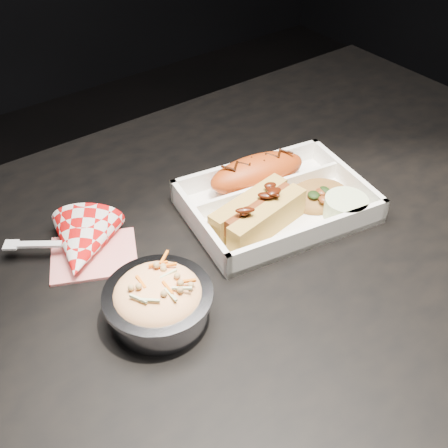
{
  "coord_description": "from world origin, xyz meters",
  "views": [
    {
      "loc": [
        -0.37,
        -0.41,
        1.26
      ],
      "look_at": [
        -0.05,
        0.01,
        0.81
      ],
      "focal_mm": 45.0,
      "sensor_mm": 36.0,
      "label": 1
    }
  ],
  "objects": [
    {
      "name": "foil_coleslaw_cup",
      "position": [
        -0.17,
        -0.02,
        0.78
      ],
      "size": [
        0.13,
        0.13,
        0.07
      ],
      "color": "silver",
      "rests_on": "dining_table"
    },
    {
      "name": "hotdog",
      "position": [
        0.02,
        0.03,
        0.78
      ],
      "size": [
        0.14,
        0.08,
        0.06
      ],
      "rotation": [
        0.0,
        0.0,
        0.16
      ],
      "color": "#B8903F",
      "rests_on": "food_tray"
    },
    {
      "name": "dining_table",
      "position": [
        0.0,
        0.0,
        0.66
      ],
      "size": [
        1.2,
        0.8,
        0.75
      ],
      "color": "black",
      "rests_on": "ground"
    },
    {
      "name": "napkin_fork",
      "position": [
        -0.19,
        0.13,
        0.77
      ],
      "size": [
        0.16,
        0.15,
        0.1
      ],
      "rotation": [
        0.0,
        0.0,
        -0.61
      ],
      "color": "red",
      "rests_on": "dining_table"
    },
    {
      "name": "cupcake_liner",
      "position": [
        0.13,
        -0.03,
        0.77
      ],
      "size": [
        0.06,
        0.06,
        0.03
      ],
      "primitive_type": "cylinder",
      "color": "beige",
      "rests_on": "food_tray"
    },
    {
      "name": "fried_rice_mound",
      "position": [
        0.13,
        0.02,
        0.77
      ],
      "size": [
        0.11,
        0.09,
        0.03
      ],
      "primitive_type": "ellipsoid",
      "rotation": [
        0.0,
        0.0,
        -0.17
      ],
      "color": "#94612B",
      "rests_on": "food_tray"
    },
    {
      "name": "fried_pastry",
      "position": [
        0.08,
        0.1,
        0.78
      ],
      "size": [
        0.16,
        0.09,
        0.05
      ],
      "primitive_type": "ellipsoid",
      "rotation": [
        0.0,
        0.0,
        -0.17
      ],
      "color": "#AD3F11",
      "rests_on": "food_tray"
    },
    {
      "name": "food_tray",
      "position": [
        0.07,
        0.05,
        0.76
      ],
      "size": [
        0.28,
        0.22,
        0.04
      ],
      "rotation": [
        0.0,
        0.0,
        -0.17
      ],
      "color": "white",
      "rests_on": "dining_table"
    }
  ]
}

